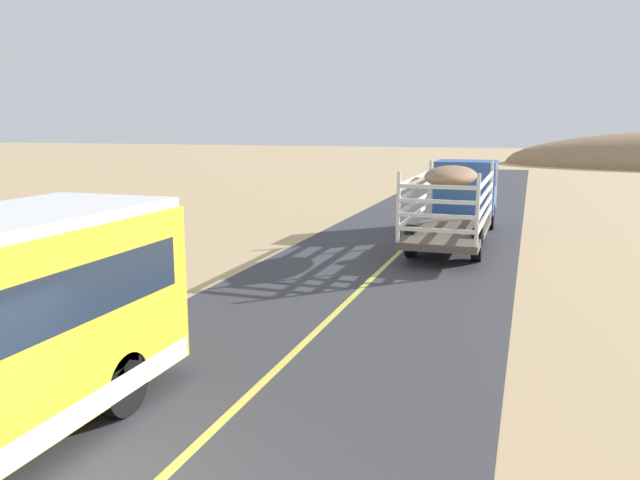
# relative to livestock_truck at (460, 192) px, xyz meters

# --- Properties ---
(livestock_truck) EXTENTS (2.53, 9.70, 3.02)m
(livestock_truck) POSITION_rel_livestock_truck_xyz_m (0.00, 0.00, 0.00)
(livestock_truck) COLOR #3359A5
(livestock_truck) RESTS_ON road_surface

